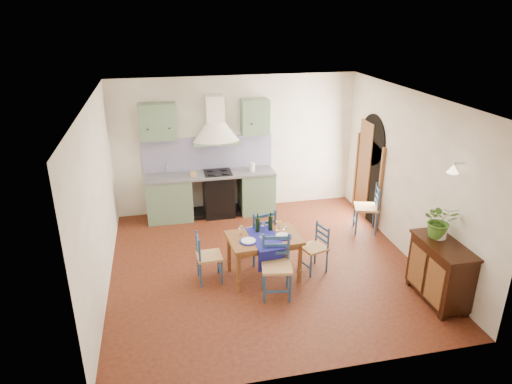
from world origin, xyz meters
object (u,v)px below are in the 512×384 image
at_px(dining_table, 264,241).
at_px(sideboard, 440,270).
at_px(potted_plant, 440,221).
at_px(chair_near, 277,266).

height_order(dining_table, sideboard, dining_table).
height_order(dining_table, potted_plant, potted_plant).
distance_m(chair_near, sideboard, 2.36).
distance_m(dining_table, sideboard, 2.61).
distance_m(sideboard, potted_plant, 0.72).
bearing_deg(potted_plant, dining_table, 157.91).
height_order(sideboard, potted_plant, potted_plant).
distance_m(chair_near, potted_plant, 2.44).
bearing_deg(chair_near, potted_plant, -10.80).
xyz_separation_m(chair_near, potted_plant, (2.29, -0.44, 0.71)).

